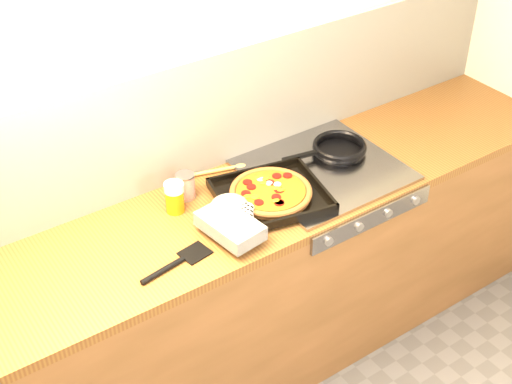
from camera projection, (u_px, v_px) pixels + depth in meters
room_shell at (190, 121)px, 2.77m from camera, size 3.20×3.20×3.20m
counter_run at (234, 293)px, 2.99m from camera, size 3.20×0.62×0.90m
stovetop at (323, 170)px, 2.93m from camera, size 0.60×0.56×0.02m
pizza_on_tray at (259, 201)px, 2.70m from camera, size 0.57×0.45×0.07m
frying_pan at (338, 148)px, 3.01m from camera, size 0.40×0.27×0.04m
tomato_can at (186, 186)px, 2.76m from camera, size 0.09×0.09×0.11m
juice_glass at (175, 197)px, 2.68m from camera, size 0.09×0.09×0.13m
wooden_spoon at (219, 170)px, 2.92m from camera, size 0.30×0.11×0.02m
black_spatula at (176, 263)px, 2.47m from camera, size 0.29×0.10×0.02m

